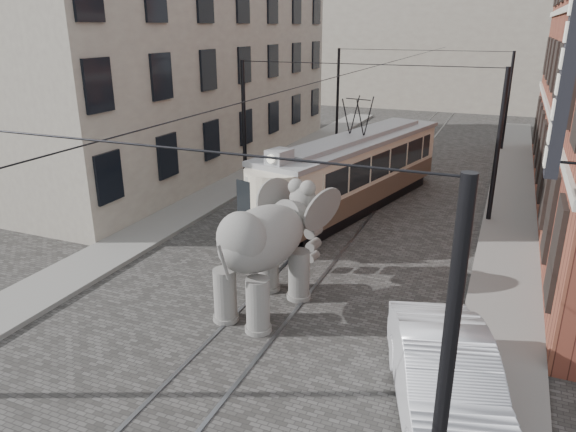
% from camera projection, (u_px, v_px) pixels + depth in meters
% --- Properties ---
extents(ground, '(120.00, 120.00, 0.00)m').
position_uv_depth(ground, '(314.00, 259.00, 17.95)').
color(ground, '#464441').
extents(tram_rails, '(1.54, 80.00, 0.02)m').
position_uv_depth(tram_rails, '(314.00, 258.00, 17.95)').
color(tram_rails, slate).
rests_on(tram_rails, ground).
extents(sidewalk_right, '(2.00, 60.00, 0.15)m').
position_uv_depth(sidewalk_right, '(505.00, 288.00, 15.76)').
color(sidewalk_right, slate).
rests_on(sidewalk_right, ground).
extents(sidewalk_left, '(2.00, 60.00, 0.15)m').
position_uv_depth(sidewalk_left, '(153.00, 230.00, 20.28)').
color(sidewalk_left, slate).
rests_on(sidewalk_left, ground).
extents(stucco_building, '(7.00, 24.00, 10.00)m').
position_uv_depth(stucco_building, '(188.00, 73.00, 28.95)').
color(stucco_building, gray).
rests_on(stucco_building, ground).
extents(distant_block, '(28.00, 10.00, 14.00)m').
position_uv_depth(distant_block, '(460.00, 30.00, 50.38)').
color(distant_block, gray).
rests_on(distant_block, ground).
extents(catenary, '(11.00, 30.20, 6.00)m').
position_uv_depth(catenary, '(353.00, 142.00, 21.37)').
color(catenary, black).
rests_on(catenary, ground).
extents(tram, '(5.19, 11.98, 4.66)m').
position_uv_depth(tram, '(356.00, 155.00, 22.15)').
color(tram, beige).
rests_on(tram, ground).
extents(elephant, '(3.70, 5.68, 3.24)m').
position_uv_depth(elephant, '(263.00, 255.00, 14.27)').
color(elephant, '#625F5B').
rests_on(elephant, ground).
extents(parked_car, '(3.29, 5.45, 1.70)m').
position_uv_depth(parked_car, '(446.00, 381.00, 10.41)').
color(parked_car, silver).
rests_on(parked_car, ground).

